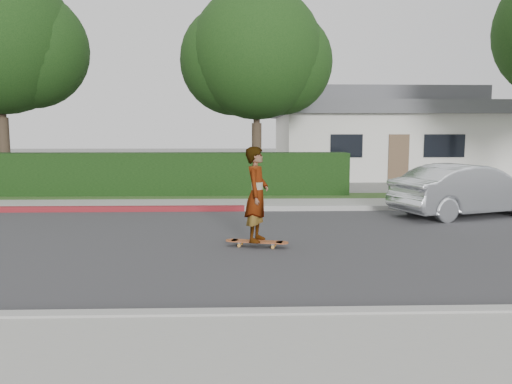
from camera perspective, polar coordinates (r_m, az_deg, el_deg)
ground at (r=9.86m, az=-6.95°, el=-5.93°), size 120.00×120.00×0.00m
road at (r=9.86m, az=-6.96°, el=-5.91°), size 60.00×8.00×0.01m
curb_near at (r=5.93m, az=-10.58°, el=-13.94°), size 60.00×0.20×0.15m
sidewalk_near at (r=5.12m, az=-12.17°, el=-17.63°), size 60.00×1.60×0.12m
curb_far at (r=13.87m, az=-5.46°, el=-1.91°), size 60.00×0.20×0.15m
curb_red_section at (r=15.04m, az=-24.85°, el=-1.82°), size 12.00×0.21×0.15m
sidewalk_far at (r=14.76m, az=-5.24°, el=-1.44°), size 60.00×1.60×0.12m
planting_strip at (r=16.34m, az=-4.91°, el=-0.67°), size 60.00×1.60×0.10m
hedge at (r=17.28m, az=-14.81°, el=1.87°), size 15.00×1.00×1.50m
tree_left at (r=20.34m, az=-27.15°, el=14.82°), size 5.99×5.21×8.00m
tree_center at (r=18.98m, az=0.01°, el=15.09°), size 5.66×4.84×7.44m
house at (r=26.55m, az=13.81°, el=6.44°), size 10.60×8.60×4.30m
skateboard at (r=9.50m, az=0.10°, el=-5.72°), size 1.23×0.52×0.11m
skateboarder at (r=9.34m, az=0.10°, el=-0.27°), size 0.59×0.74×1.78m
car_silver at (r=14.11m, az=23.09°, el=0.20°), size 4.36×2.70×1.36m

